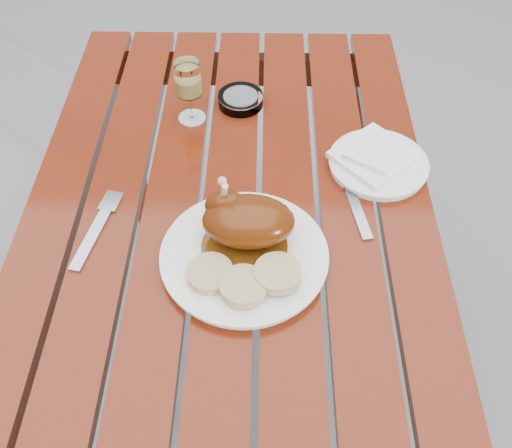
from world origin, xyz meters
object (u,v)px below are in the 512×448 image
Objects in this scene: wine_glass at (189,92)px; side_plate at (378,164)px; ashtray at (241,100)px; table at (235,299)px; dinner_plate at (244,256)px.

side_plate is at bearing -20.65° from wine_glass.
side_plate is at bearing -34.91° from ashtray.
side_plate reaches higher than table.
dinner_plate is 0.45m from ashtray.
dinner_plate is 2.89× the size of ashtray.
ashtray reaches higher than table.
table is 11.47× the size of ashtray.
dinner_plate is 0.37m from side_plate.
ashtray is at bearing 87.76° from table.
dinner_plate reaches higher than side_plate.
side_plate is (0.30, 0.09, 0.38)m from table.
wine_glass is 0.43m from side_plate.
dinner_plate is at bearing -77.88° from table.
side_plate is (0.40, -0.15, -0.06)m from wine_glass.
table is at bearing -92.24° from ashtray.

